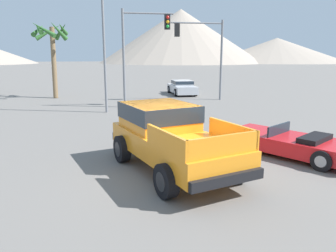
{
  "coord_description": "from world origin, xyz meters",
  "views": [
    {
      "loc": [
        -1.7,
        -8.69,
        3.31
      ],
      "look_at": [
        0.02,
        1.17,
        1.12
      ],
      "focal_mm": 35.0,
      "sensor_mm": 36.0,
      "label": 1
    }
  ],
  "objects_px": {
    "street_lamp_post": "(103,24)",
    "palm_tree_tall": "(51,40)",
    "traffic_light_crosswalk": "(142,40)",
    "red_convertible_car": "(292,143)",
    "orange_pickup_truck": "(168,133)",
    "traffic_light_main": "(202,45)",
    "parked_car_silver": "(182,87)"
  },
  "relations": [
    {
      "from": "parked_car_silver",
      "to": "traffic_light_crosswalk",
      "type": "distance_m",
      "value": 8.16
    },
    {
      "from": "traffic_light_crosswalk",
      "to": "red_convertible_car",
      "type": "bearing_deg",
      "value": -71.21
    },
    {
      "from": "parked_car_silver",
      "to": "orange_pickup_truck",
      "type": "bearing_deg",
      "value": -105.07
    },
    {
      "from": "palm_tree_tall",
      "to": "red_convertible_car",
      "type": "bearing_deg",
      "value": -58.87
    },
    {
      "from": "red_convertible_car",
      "to": "street_lamp_post",
      "type": "xyz_separation_m",
      "value": [
        -6.18,
        9.59,
        4.56
      ]
    },
    {
      "from": "street_lamp_post",
      "to": "palm_tree_tall",
      "type": "height_order",
      "value": "street_lamp_post"
    },
    {
      "from": "traffic_light_main",
      "to": "traffic_light_crosswalk",
      "type": "xyz_separation_m",
      "value": [
        -4.57,
        -2.38,
        0.16
      ]
    },
    {
      "from": "red_convertible_car",
      "to": "palm_tree_tall",
      "type": "relative_size",
      "value": 0.79
    },
    {
      "from": "orange_pickup_truck",
      "to": "palm_tree_tall",
      "type": "xyz_separation_m",
      "value": [
        -5.93,
        17.38,
        3.34
      ]
    },
    {
      "from": "parked_car_silver",
      "to": "traffic_light_main",
      "type": "distance_m",
      "value": 5.16
    },
    {
      "from": "traffic_light_main",
      "to": "street_lamp_post",
      "type": "distance_m",
      "value": 8.09
    },
    {
      "from": "traffic_light_crosswalk",
      "to": "orange_pickup_truck",
      "type": "bearing_deg",
      "value": -92.01
    },
    {
      "from": "red_convertible_car",
      "to": "parked_car_silver",
      "type": "relative_size",
      "value": 1.05
    },
    {
      "from": "parked_car_silver",
      "to": "street_lamp_post",
      "type": "xyz_separation_m",
      "value": [
        -6.25,
        -7.96,
        4.36
      ]
    },
    {
      "from": "parked_car_silver",
      "to": "palm_tree_tall",
      "type": "bearing_deg",
      "value": -177.89
    },
    {
      "from": "parked_car_silver",
      "to": "palm_tree_tall",
      "type": "height_order",
      "value": "palm_tree_tall"
    },
    {
      "from": "traffic_light_main",
      "to": "street_lamp_post",
      "type": "relative_size",
      "value": 0.69
    },
    {
      "from": "orange_pickup_truck",
      "to": "traffic_light_crosswalk",
      "type": "xyz_separation_m",
      "value": [
        0.42,
        11.83,
        3.12
      ]
    },
    {
      "from": "traffic_light_main",
      "to": "palm_tree_tall",
      "type": "relative_size",
      "value": 1.0
    },
    {
      "from": "red_convertible_car",
      "to": "traffic_light_crosswalk",
      "type": "distance_m",
      "value": 12.57
    },
    {
      "from": "traffic_light_crosswalk",
      "to": "street_lamp_post",
      "type": "bearing_deg",
      "value": -142.62
    },
    {
      "from": "street_lamp_post",
      "to": "palm_tree_tall",
      "type": "relative_size",
      "value": 1.45
    },
    {
      "from": "traffic_light_main",
      "to": "street_lamp_post",
      "type": "bearing_deg",
      "value": 31.05
    },
    {
      "from": "orange_pickup_truck",
      "to": "traffic_light_main",
      "type": "xyz_separation_m",
      "value": [
        4.99,
        14.21,
        2.96
      ]
    },
    {
      "from": "red_convertible_car",
      "to": "traffic_light_main",
      "type": "distance_m",
      "value": 14.22
    },
    {
      "from": "red_convertible_car",
      "to": "traffic_light_crosswalk",
      "type": "relative_size",
      "value": 0.75
    },
    {
      "from": "red_convertible_car",
      "to": "traffic_light_main",
      "type": "xyz_separation_m",
      "value": [
        0.71,
        13.74,
        3.61
      ]
    },
    {
      "from": "red_convertible_car",
      "to": "palm_tree_tall",
      "type": "height_order",
      "value": "palm_tree_tall"
    },
    {
      "from": "parked_car_silver",
      "to": "palm_tree_tall",
      "type": "relative_size",
      "value": 0.75
    },
    {
      "from": "palm_tree_tall",
      "to": "street_lamp_post",
      "type": "bearing_deg",
      "value": -61.14
    },
    {
      "from": "parked_car_silver",
      "to": "street_lamp_post",
      "type": "bearing_deg",
      "value": -129.63
    },
    {
      "from": "traffic_light_crosswalk",
      "to": "street_lamp_post",
      "type": "distance_m",
      "value": 3.02
    }
  ]
}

